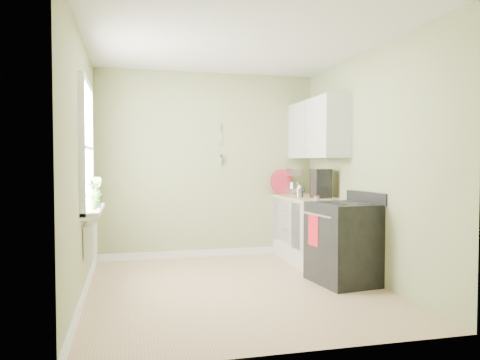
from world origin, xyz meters
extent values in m
cube|color=tan|center=(0.00, 0.00, -0.01)|extent=(3.20, 3.60, 0.02)
cube|color=white|center=(0.00, 0.00, 2.71)|extent=(3.20, 3.60, 0.02)
cube|color=#99A06D|center=(0.00, 1.81, 1.35)|extent=(3.20, 0.02, 2.70)
cube|color=#99A06D|center=(-1.61, 0.00, 1.35)|extent=(0.02, 3.60, 2.70)
cube|color=#99A06D|center=(1.61, 0.00, 1.35)|extent=(0.02, 3.60, 2.70)
cube|color=silver|center=(1.30, 1.00, 0.43)|extent=(0.60, 1.60, 0.87)
cube|color=tan|center=(1.29, 1.00, 0.89)|extent=(0.64, 1.60, 0.04)
cube|color=silver|center=(1.43, 1.10, 1.85)|extent=(0.35, 1.40, 0.80)
cube|color=white|center=(-1.59, 0.30, 1.55)|extent=(0.02, 1.00, 1.30)
cube|color=white|center=(-1.57, 0.30, 2.24)|extent=(0.06, 1.14, 0.07)
cube|color=white|center=(-1.57, 0.30, 0.86)|extent=(0.06, 1.14, 0.07)
cube|color=white|center=(-1.57, 0.30, 1.55)|extent=(0.04, 1.00, 0.04)
cube|color=white|center=(-1.51, 0.30, 0.88)|extent=(0.18, 1.14, 0.04)
cube|color=white|center=(-1.54, 0.25, 0.55)|extent=(0.12, 0.50, 0.35)
cylinder|color=tan|center=(0.20, 1.78, 1.88)|extent=(0.02, 0.02, 0.10)
cylinder|color=silver|center=(0.20, 1.78, 1.76)|extent=(0.01, 0.01, 0.16)
cylinder|color=silver|center=(0.20, 1.78, 1.42)|extent=(0.01, 0.14, 0.14)
cube|color=black|center=(1.27, -0.06, 0.45)|extent=(0.74, 0.83, 0.89)
cube|color=black|center=(1.27, -0.06, 0.91)|extent=(0.74, 0.83, 0.03)
cube|color=black|center=(1.56, -0.06, 0.98)|extent=(0.15, 0.76, 0.14)
cylinder|color=#B2B2B7|center=(0.94, -0.06, 0.80)|extent=(0.10, 0.61, 0.02)
cube|color=#A9131D|center=(0.94, 0.04, 0.62)|extent=(0.05, 0.22, 0.38)
cube|color=#B2B2B7|center=(1.29, 1.72, 0.95)|extent=(0.25, 0.34, 0.08)
cube|color=#B2B2B7|center=(1.29, 1.86, 1.10)|extent=(0.14, 0.10, 0.23)
cube|color=#B2B2B7|center=(1.29, 1.74, 1.23)|extent=(0.19, 0.33, 0.10)
sphere|color=#B2B2B7|center=(1.29, 1.86, 1.26)|extent=(0.13, 0.13, 0.13)
cylinder|color=silver|center=(1.29, 1.66, 1.01)|extent=(0.18, 0.18, 0.15)
cylinder|color=silver|center=(1.10, 0.92, 0.98)|extent=(0.10, 0.10, 0.14)
cone|color=silver|center=(1.10, 0.92, 1.07)|extent=(0.10, 0.10, 0.04)
cylinder|color=silver|center=(1.03, 0.92, 1.00)|extent=(0.10, 0.03, 0.07)
cube|color=black|center=(1.38, 0.85, 1.10)|extent=(0.23, 0.25, 0.39)
cylinder|color=black|center=(1.34, 0.85, 0.99)|extent=(0.12, 0.12, 0.13)
cylinder|color=#CE2843|center=(1.12, 1.72, 1.10)|extent=(0.38, 0.15, 0.37)
cylinder|color=#B7AC8E|center=(1.09, 0.30, 0.94)|extent=(0.06, 0.06, 0.06)
cylinder|color=#CE2843|center=(1.09, 0.30, 0.98)|extent=(0.07, 0.07, 0.01)
imported|color=#49772D|center=(-1.50, 0.12, 1.06)|extent=(0.21, 0.20, 0.32)
imported|color=#49772D|center=(-1.50, 0.42, 1.07)|extent=(0.21, 0.23, 0.33)
imported|color=#49772D|center=(-1.50, 0.59, 1.03)|extent=(0.20, 0.20, 0.27)
camera|label=1|loc=(-1.14, -4.98, 1.40)|focal=35.00mm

